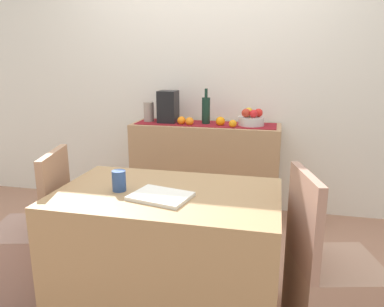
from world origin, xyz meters
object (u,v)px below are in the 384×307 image
Objects in this scene: open_book at (161,196)px; chair_by_corner at (331,296)px; coffee_maker at (168,107)px; dining_table at (168,257)px; sideboard_console at (205,170)px; chair_near_window at (34,256)px; coffee_cup at (119,181)px; fruit_bowl at (251,121)px; ceramic_vase at (149,112)px; wine_bottle at (206,110)px.

open_book is 0.97m from chair_by_corner.
coffee_maker is 1.62m from open_book.
coffee_maker reaches higher than dining_table.
sideboard_console is 1.64m from chair_near_window.
open_book is (0.42, -1.54, -0.24)m from coffee_maker.
fruit_bowl is at bearing 69.48° from coffee_cup.
sideboard_console is 1.45× the size of chair_by_corner.
sideboard_console is at bearing 122.24° from chair_by_corner.
coffee_cup reaches higher than open_book.
open_book is (-0.01, -0.09, 0.38)m from dining_table.
coffee_cup is (0.36, -1.49, -0.14)m from ceramic_vase.
chair_by_corner reaches higher than sideboard_console.
fruit_bowl is 0.75m from coffee_maker.
dining_table is at bearing -86.71° from sideboard_console.
open_book is (0.08, -1.54, -0.22)m from wine_bottle.
coffee_maker is 1.02× the size of open_book.
sideboard_console is 0.55m from wine_bottle.
fruit_bowl reaches higher than chair_by_corner.
coffee_maker is 1.67m from chair_near_window.
open_book is 0.31× the size of chair_near_window.
chair_near_window is (-0.84, 0.00, -0.10)m from dining_table.
chair_near_window is (-0.41, -1.45, -0.72)m from coffee_maker.
ceramic_vase is at bearing 103.71° from coffee_cup.
sideboard_console is 0.66m from coffee_maker.
fruit_bowl is (0.40, 0.00, 0.46)m from sideboard_console.
coffee_cup is (-0.24, 0.05, 0.04)m from open_book.
wine_bottle is at bearing 83.75° from coffee_cup.
ceramic_vase is 0.64× the size of open_book.
wine_bottle is 0.53m from ceramic_vase.
chair_by_corner is at bearing -49.12° from coffee_maker.
ceramic_vase is at bearing 134.77° from chair_by_corner.
chair_near_window is (-0.83, 0.10, -0.48)m from open_book.
ceramic_vase reaches higher than chair_by_corner.
open_book is at bearing -87.18° from wine_bottle.
coffee_cup is 0.12× the size of chair_near_window.
ceramic_vase is 1.67m from dining_table.
coffee_cup is at bearing -96.25° from wine_bottle.
ceramic_vase is 0.20× the size of chair_by_corner.
sideboard_console is at bearing 93.29° from dining_table.
open_book is at bearing -93.28° from dining_table.
sideboard_console is at bearing 62.58° from chair_near_window.
coffee_maker reaches higher than fruit_bowl.
chair_by_corner is at bearing -57.76° from sideboard_console.
coffee_cup is at bearing -83.10° from coffee_maker.
coffee_cup is (0.18, -1.49, -0.19)m from coffee_maker.
wine_bottle is 0.27× the size of dining_table.
fruit_bowl is at bearing 109.69° from chair_by_corner.
sideboard_console is 0.61m from fruit_bowl.
coffee_maker is at bearing 106.33° from dining_table.
coffee_maker is 2.06m from chair_by_corner.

